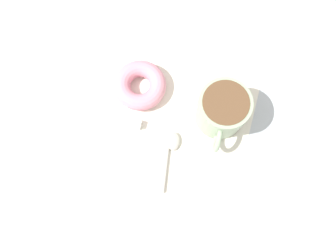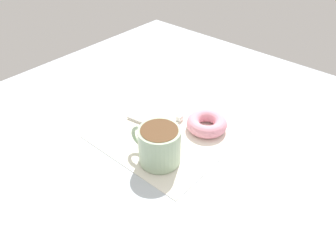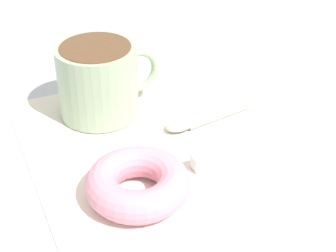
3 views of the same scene
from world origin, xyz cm
name	(u,v)px [view 3 (image 3 of 3)]	position (x,y,z in cm)	size (l,w,h in cm)	color
ground_plane	(141,147)	(0.00, 0.00, -1.00)	(120.00, 120.00, 2.00)	#B2BCC6
napkin	(168,142)	(1.78, 2.64, 0.15)	(31.05, 31.05, 0.30)	white
coffee_cup	(99,79)	(-7.12, -2.40, 4.83)	(9.46, 12.82, 8.76)	#9EB793
donut	(138,183)	(9.38, -3.83, 1.93)	(10.33, 10.33, 3.25)	pink
spoon	(192,123)	(0.18, 6.34, 0.70)	(3.45, 11.91, 0.90)	#B7B2A8
sugar_cube	(200,162)	(7.69, 3.72, 1.05)	(1.50, 1.50, 1.50)	white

